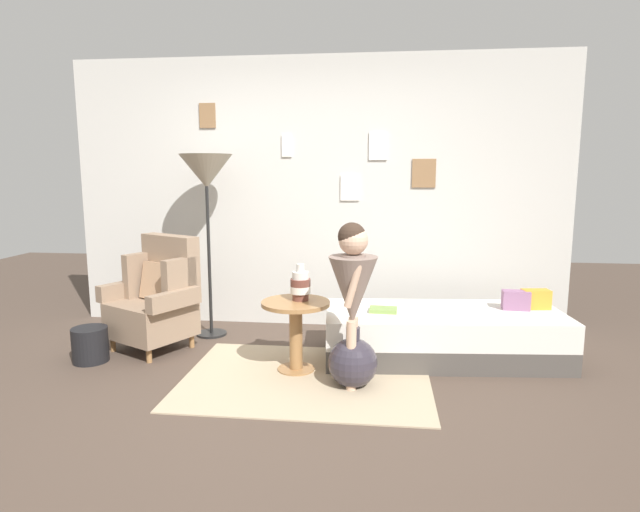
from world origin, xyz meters
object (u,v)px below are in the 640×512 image
object	(u,v)px
demijohn_near	(353,362)
magazine_basket	(90,345)
armchair	(157,298)
vase_striped	(300,285)
floor_lamp	(206,177)
book_on_daybed	(383,310)
daybed	(443,335)
person_child	(353,283)
side_table	(296,322)

from	to	relation	value
demijohn_near	magazine_basket	size ratio (longest dim) A/B	1.56
armchair	vase_striped	size ratio (longest dim) A/B	3.46
floor_lamp	magazine_basket	distance (m)	1.72
vase_striped	book_on_daybed	size ratio (longest dim) A/B	1.27
daybed	vase_striped	xyz separation A→B (m)	(-1.12, -0.37, 0.46)
person_child	magazine_basket	bearing A→B (deg)	172.42
vase_striped	book_on_daybed	distance (m)	0.74
floor_lamp	person_child	bearing A→B (deg)	-38.03
side_table	vase_striped	distance (m)	0.28
side_table	floor_lamp	bearing A→B (deg)	139.39
person_child	book_on_daybed	xyz separation A→B (m)	(0.22, 0.61, -0.34)
vase_striped	book_on_daybed	bearing A→B (deg)	24.55
floor_lamp	armchair	bearing A→B (deg)	-130.67
vase_striped	magazine_basket	xyz separation A→B (m)	(-1.71, -0.04, -0.52)
vase_striped	demijohn_near	distance (m)	0.70
side_table	person_child	xyz separation A→B (m)	(0.44, -0.28, 0.37)
vase_striped	floor_lamp	world-z (taller)	floor_lamp
armchair	floor_lamp	world-z (taller)	floor_lamp
floor_lamp	daybed	bearing A→B (deg)	-10.65
side_table	demijohn_near	xyz separation A→B (m)	(0.45, -0.25, -0.21)
armchair	daybed	size ratio (longest dim) A/B	0.49
armchair	person_child	xyz separation A→B (m)	(1.72, -0.68, 0.32)
floor_lamp	demijohn_near	distance (m)	2.17
armchair	magazine_basket	distance (m)	0.64
armchair	book_on_daybed	distance (m)	1.94
floor_lamp	magazine_basket	size ratio (longest dim) A/B	5.97
book_on_daybed	magazine_basket	size ratio (longest dim) A/B	0.79
side_table	book_on_daybed	distance (m)	0.74
person_child	book_on_daybed	world-z (taller)	person_child
person_child	vase_striped	bearing A→B (deg)	142.35
side_table	person_child	size ratio (longest dim) A/B	0.47
vase_striped	armchair	bearing A→B (deg)	164.40
armchair	daybed	xyz separation A→B (m)	(2.43, 0.00, -0.24)
side_table	armchair	bearing A→B (deg)	162.26
armchair	floor_lamp	distance (m)	1.16
daybed	magazine_basket	size ratio (longest dim) A/B	7.00
daybed	armchair	bearing A→B (deg)	-179.92
armchair	magazine_basket	size ratio (longest dim) A/B	3.46
armchair	side_table	xyz separation A→B (m)	(1.28, -0.41, -0.05)
daybed	person_child	world-z (taller)	person_child
daybed	demijohn_near	bearing A→B (deg)	-136.58
book_on_daybed	magazine_basket	distance (m)	2.38
book_on_daybed	floor_lamp	bearing A→B (deg)	163.51
daybed	book_on_daybed	distance (m)	0.54
side_table	daybed	bearing A→B (deg)	19.75
vase_striped	magazine_basket	bearing A→B (deg)	-178.77
side_table	magazine_basket	world-z (taller)	side_table
vase_striped	floor_lamp	distance (m)	1.47
person_child	magazine_basket	size ratio (longest dim) A/B	4.21
side_table	floor_lamp	world-z (taller)	floor_lamp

